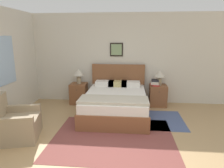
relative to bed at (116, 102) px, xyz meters
The scene contains 15 objects.
ground_plane 2.09m from the bed, 90.46° to the right, with size 16.00×16.00×0.00m, color tan.
wall_back 1.47m from the bed, 90.88° to the left, with size 7.42×0.09×2.60m.
wall_left 2.79m from the bed, 168.33° to the right, with size 0.08×5.52×2.60m.
area_rug_main 1.29m from the bed, 88.02° to the right, with size 2.35×1.89×0.01m.
area_rug_bedside 1.27m from the bed, 13.27° to the right, with size 0.85×1.21×0.01m.
bed is the anchor object (origin of this frame).
armchair 2.33m from the bed, 142.45° to the right, with size 0.95×0.96×0.85m.
nightstand_near_window 1.39m from the bed, 146.06° to the left, with size 0.47×0.48×0.60m.
nightstand_by_door 1.39m from the bed, 33.94° to the left, with size 0.47×0.48×0.60m.
table_lamp_near_window 1.49m from the bed, 145.88° to the left, with size 0.31×0.31×0.43m.
table_lamp_by_door 1.52m from the bed, 33.35° to the left, with size 0.31×0.31×0.43m.
book_thick_bottom 1.31m from the bed, 34.91° to the left, with size 0.23×0.31×0.04m.
book_hardcover_middle 1.32m from the bed, 34.91° to the left, with size 0.24×0.25×0.04m.
book_novel_upper 1.33m from the bed, 34.91° to the left, with size 0.18×0.27×0.04m.
book_slim_near_top 1.35m from the bed, 34.91° to the left, with size 0.21×0.25×0.04m.
Camera 1 is at (0.36, -2.73, 1.93)m, focal length 32.00 mm.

